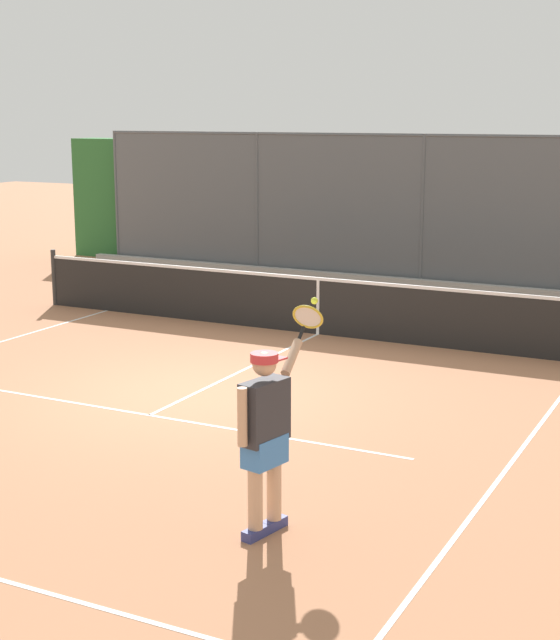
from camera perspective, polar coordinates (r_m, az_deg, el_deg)
The scene contains 5 objects.
ground_plane at distance 12.71m, azimuth -5.04°, elevation -4.35°, with size 60.00×60.00×0.00m, color #B27551.
court_line_markings at distance 11.56m, azimuth -8.84°, elevation -6.13°, with size 8.72×9.01×0.01m.
fence_backdrop at distance 21.23m, azimuth 8.98°, elevation 6.29°, with size 18.83×1.37×3.19m.
tennis_net at distance 15.92m, azimuth 2.29°, elevation 0.89°, with size 11.20×0.09×1.07m.
tennis_player at distance 8.28m, azimuth -0.86°, elevation -6.47°, with size 0.31×1.40×1.93m.
Camera 1 is at (-6.46, 10.33, 3.60)m, focal length 53.90 mm.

